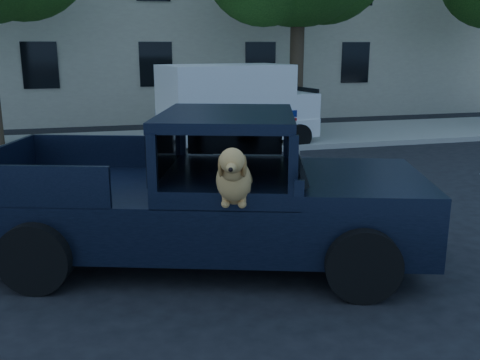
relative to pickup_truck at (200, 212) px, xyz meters
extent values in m
plane|color=black|center=(-0.07, -0.16, -0.69)|extent=(120.00, 120.00, 0.00)
cube|color=gray|center=(-0.07, 9.04, -0.61)|extent=(60.00, 4.00, 0.15)
cylinder|color=#332619|center=(4.93, 9.44, 1.51)|extent=(0.44, 0.44, 4.40)
cube|color=beige|center=(2.93, 16.34, 3.81)|extent=(26.00, 6.00, 9.00)
cube|color=black|center=(0.09, -0.01, 0.00)|extent=(6.07, 3.84, 0.72)
cube|color=black|center=(2.01, -0.63, 0.45)|extent=(2.23, 2.58, 0.17)
cube|color=black|center=(0.35, -0.09, 1.28)|extent=(2.26, 2.52, 0.13)
cube|color=black|center=(1.19, -0.36, 0.89)|extent=(0.85, 1.87, 0.62)
cube|color=black|center=(0.41, -0.62, 0.21)|extent=(0.76, 0.76, 0.41)
cube|color=black|center=(0.76, -1.66, 0.71)|extent=(0.12, 0.09, 0.17)
cube|color=silver|center=(2.63, 7.93, -0.12)|extent=(4.60, 2.75, 0.51)
cube|color=silver|center=(2.23, 7.85, 0.90)|extent=(3.79, 2.59, 1.54)
cube|color=silver|center=(4.29, 8.27, 0.49)|extent=(1.28, 2.04, 0.72)
cube|color=#0B1956|center=(2.42, 6.89, 0.34)|extent=(3.42, 0.70, 0.18)
cube|color=#9E0F0F|center=(2.42, 6.89, 0.17)|extent=(3.42, 0.70, 0.07)
camera|label=1|loc=(-1.25, -6.77, 2.17)|focal=40.00mm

